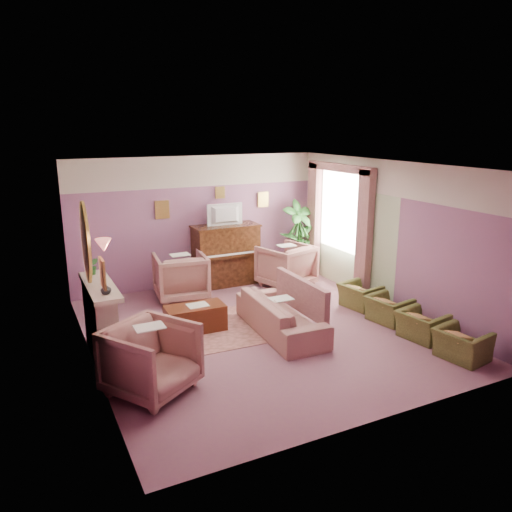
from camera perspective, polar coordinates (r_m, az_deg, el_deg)
name	(u,v)px	position (r m, az deg, el deg)	size (l,w,h in m)	color
floor	(261,331)	(8.65, 0.52, -8.57)	(5.50, 6.00, 0.01)	#865563
ceiling	(261,166)	(7.96, 0.57, 10.26)	(5.50, 6.00, 0.01)	white
wall_back	(198,221)	(10.89, -6.59, 3.96)	(5.50, 0.02, 2.80)	slate
wall_front	(381,311)	(5.80, 14.09, -6.16)	(5.50, 0.02, 2.80)	slate
wall_left	(87,273)	(7.42, -18.80, -1.89)	(0.02, 6.00, 2.80)	slate
wall_right	(391,236)	(9.72, 15.20, 2.22)	(0.02, 6.00, 2.80)	slate
picture_rail_band	(197,171)	(10.74, -6.75, 9.60)	(5.50, 0.01, 0.65)	beige
stripe_panel	(348,239)	(10.76, 10.49, 1.91)	(0.01, 3.00, 2.15)	#A9BC91
fireplace_surround	(101,323)	(7.90, -17.34, -7.30)	(0.30, 1.40, 1.10)	tan
fireplace_inset	(108,331)	(7.97, -16.54, -8.20)	(0.18, 0.72, 0.68)	black
fire_ember	(112,341)	(8.04, -16.16, -9.35)	(0.06, 0.54, 0.10)	red
mantel_shelf	(100,286)	(7.71, -17.44, -3.34)	(0.40, 1.55, 0.07)	tan
hearth	(117,353)	(8.14, -15.63, -10.63)	(0.55, 1.50, 0.02)	tan
mirror_frame	(86,242)	(7.52, -18.89, 1.47)	(0.04, 0.72, 1.20)	gold
mirror_glass	(88,242)	(7.52, -18.70, 1.49)	(0.01, 0.60, 1.06)	silver
sconce_shade	(103,245)	(6.47, -17.04, 1.20)	(0.20, 0.20, 0.16)	#F77C68
piano	(226,256)	(10.94, -3.45, 0.06)	(1.40, 0.60, 1.30)	#3A1E0E
piano_keyshelf	(232,256)	(10.61, -2.72, -0.01)	(1.30, 0.12, 0.06)	#3A1E0E
piano_keys	(232,254)	(10.60, -2.72, 0.20)	(1.20, 0.08, 0.02)	white
piano_top	(226,226)	(10.79, -3.50, 3.45)	(1.45, 0.65, 0.04)	#3A1E0E
television	(226,213)	(10.70, -3.42, 4.92)	(0.80, 0.12, 0.48)	black
print_back_left	(162,210)	(10.56, -10.67, 5.23)	(0.30, 0.03, 0.38)	gold
print_back_right	(263,199)	(11.40, 0.81, 6.48)	(0.26, 0.03, 0.34)	gold
print_back_mid	(220,193)	(10.94, -4.13, 7.25)	(0.22, 0.03, 0.26)	gold
print_left_wall	(103,273)	(6.19, -17.14, -1.91)	(0.03, 0.28, 0.36)	gold
window_blind	(341,208)	(10.82, 9.70, 5.39)	(0.03, 1.40, 1.80)	white
curtain_left	(364,235)	(10.12, 12.27, 2.31)	(0.16, 0.34, 2.60)	#855352
curtain_right	(314,220)	(11.59, 6.64, 4.11)	(0.16, 0.34, 2.60)	#855352
pelmet	(340,168)	(10.67, 9.55, 9.92)	(0.16, 2.20, 0.16)	#855352
mantel_plant	(93,266)	(8.19, -18.08, -1.10)	(0.16, 0.16, 0.28)	#2B6C28
mantel_vase	(106,289)	(7.21, -16.78, -3.63)	(0.16, 0.16, 0.16)	beige
area_rug	(201,331)	(8.68, -6.32, -8.54)	(2.50, 1.80, 0.01)	#9D6158
coffee_table	(195,318)	(8.65, -6.96, -7.07)	(1.00, 0.50, 0.45)	#4C200F
table_paper	(198,305)	(8.58, -6.69, -5.60)	(0.35, 0.28, 0.01)	beige
sofa	(281,309)	(8.47, 2.85, -6.02)	(0.70, 2.09, 0.85)	#A16E62
sofa_throw	(301,295)	(8.60, 5.20, -4.48)	(0.11, 1.59, 0.58)	#855352
floral_armchair_left	(181,274)	(10.14, -8.61, -2.06)	(0.99, 0.99, 1.04)	#A16E62
floral_armchair_right	(286,264)	(10.80, 3.47, -0.86)	(0.99, 0.99, 1.04)	#A16E62
floral_armchair_front	(151,356)	(6.75, -11.90, -11.10)	(0.99, 0.99, 1.04)	#A16E62
olive_chair_a	(462,340)	(8.17, 22.51, -8.84)	(0.51, 0.72, 0.62)	#525726
olive_chair_b	(422,321)	(8.68, 18.47, -7.07)	(0.51, 0.72, 0.62)	#525726
olive_chair_c	(389,305)	(9.23, 14.92, -5.47)	(0.51, 0.72, 0.62)	#525726
olive_chair_d	(360,292)	(9.82, 11.80, -4.04)	(0.51, 0.72, 0.62)	#525726
side_table	(300,260)	(11.77, 5.03, -0.43)	(0.52, 0.52, 0.70)	silver
side_plant_big	(300,238)	(11.64, 5.09, 2.04)	(0.30, 0.30, 0.34)	#2B6C28
side_plant_small	(307,240)	(11.63, 5.84, 1.86)	(0.16, 0.16, 0.28)	#2B6C28
palm_pot	(298,269)	(11.68, 4.78, -1.45)	(0.34, 0.34, 0.34)	#9C6A44
palm_plant	(298,231)	(11.47, 4.87, 2.82)	(0.76, 0.76, 1.44)	#2B6C28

